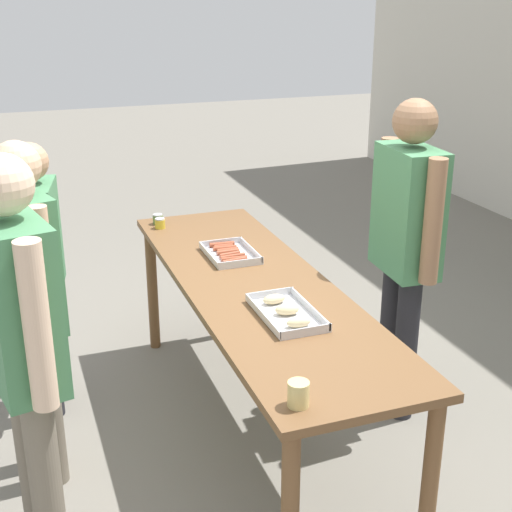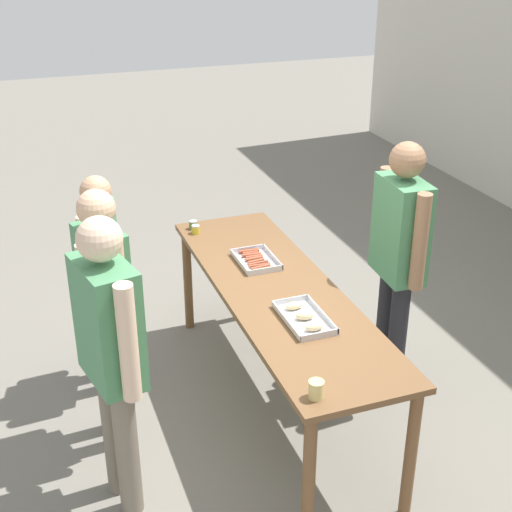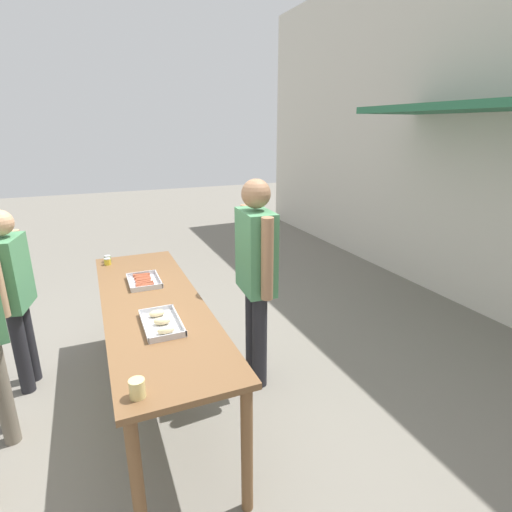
# 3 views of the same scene
# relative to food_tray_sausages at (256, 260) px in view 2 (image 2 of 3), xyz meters

# --- Properties ---
(ground_plane) EXTENTS (24.00, 24.00, 0.00)m
(ground_plane) POSITION_rel_food_tray_sausages_xyz_m (0.42, 0.01, -0.93)
(ground_plane) COLOR slate
(serving_table) EXTENTS (2.55, 0.74, 0.91)m
(serving_table) POSITION_rel_food_tray_sausages_xyz_m (0.42, 0.01, -0.12)
(serving_table) COLOR brown
(serving_table) RESTS_ON ground
(food_tray_sausages) EXTENTS (0.37, 0.26, 0.04)m
(food_tray_sausages) POSITION_rel_food_tray_sausages_xyz_m (0.00, 0.00, 0.00)
(food_tray_sausages) COLOR silver
(food_tray_sausages) RESTS_ON serving_table
(food_tray_buns) EXTENTS (0.44, 0.25, 0.06)m
(food_tray_buns) POSITION_rel_food_tray_sausages_xyz_m (0.84, 0.00, 0.00)
(food_tray_buns) COLOR silver
(food_tray_buns) RESTS_ON serving_table
(condiment_jar_mustard) EXTENTS (0.06, 0.06, 0.07)m
(condiment_jar_mustard) POSITION_rel_food_tray_sausages_xyz_m (-0.72, -0.25, 0.02)
(condiment_jar_mustard) COLOR #567A38
(condiment_jar_mustard) RESTS_ON serving_table
(condiment_jar_ketchup) EXTENTS (0.06, 0.06, 0.07)m
(condiment_jar_ketchup) POSITION_rel_food_tray_sausages_xyz_m (-0.63, -0.26, 0.02)
(condiment_jar_ketchup) COLOR gold
(condiment_jar_ketchup) RESTS_ON serving_table
(beer_cup) EXTENTS (0.08, 0.08, 0.10)m
(beer_cup) POSITION_rel_food_tray_sausages_xyz_m (1.56, -0.24, 0.03)
(beer_cup) COLOR #DBC67A
(beer_cup) RESTS_ON serving_table
(person_server_behind_table) EXTENTS (0.62, 0.26, 1.82)m
(person_server_behind_table) POSITION_rel_food_tray_sausages_xyz_m (0.44, 0.87, 0.16)
(person_server_behind_table) COLOR #232328
(person_server_behind_table) RESTS_ON ground
(person_customer_holding_hotdog) EXTENTS (0.56, 0.29, 1.59)m
(person_customer_holding_hotdog) POSITION_rel_food_tray_sausages_xyz_m (-0.25, -1.02, 0.02)
(person_customer_holding_hotdog) COLOR #232328
(person_customer_holding_hotdog) RESTS_ON ground
(person_customer_with_cup) EXTENTS (0.62, 0.33, 1.80)m
(person_customer_with_cup) POSITION_rel_food_tray_sausages_xyz_m (0.96, -1.16, 0.14)
(person_customer_with_cup) COLOR #756B5B
(person_customer_with_cup) RESTS_ON ground
(person_customer_waiting_in_line) EXTENTS (0.53, 0.30, 1.73)m
(person_customer_waiting_in_line) POSITION_rel_food_tray_sausages_xyz_m (0.38, -1.10, 0.12)
(person_customer_waiting_in_line) COLOR #756B5B
(person_customer_waiting_in_line) RESTS_ON ground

